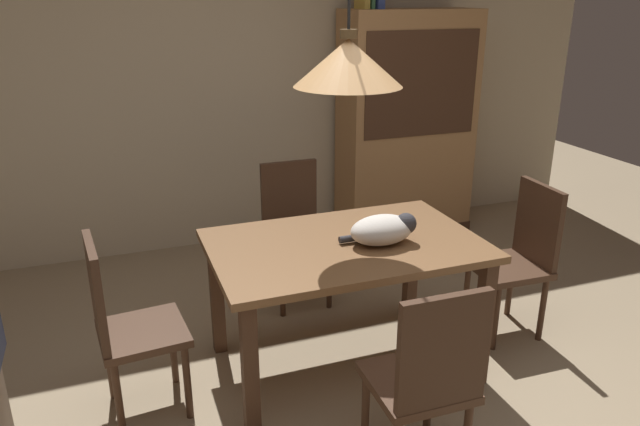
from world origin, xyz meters
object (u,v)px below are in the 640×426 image
object	(u,v)px
dining_table	(345,260)
hutch_bookcase	(406,130)
cat_sleeping	(384,229)
chair_right_side	(520,253)
pendant_lamp	(348,62)
chair_near_front	(427,376)
chair_far_back	(294,226)
chair_left_side	(124,322)

from	to	relation	value
dining_table	hutch_bookcase	xyz separation A→B (m)	(1.26, 1.72, 0.24)
dining_table	cat_sleeping	bearing A→B (deg)	-24.37
chair_right_side	pendant_lamp	distance (m)	1.61
dining_table	hutch_bookcase	distance (m)	2.15
chair_right_side	cat_sleeping	bearing A→B (deg)	-175.30
dining_table	chair_right_side	bearing A→B (deg)	-0.15
chair_near_front	pendant_lamp	distance (m)	1.45
cat_sleeping	chair_far_back	bearing A→B (deg)	100.56
chair_right_side	chair_near_front	bearing A→B (deg)	-142.23
chair_far_back	chair_near_front	world-z (taller)	same
chair_far_back	cat_sleeping	distance (m)	1.03
chair_far_back	cat_sleeping	xyz separation A→B (m)	(0.18, -0.96, 0.32)
chair_right_side	pendant_lamp	size ratio (longest dim) A/B	0.72
chair_far_back	cat_sleeping	world-z (taller)	chair_far_back
chair_right_side	chair_left_side	bearing A→B (deg)	-179.90
chair_right_side	cat_sleeping	distance (m)	1.00
chair_left_side	pendant_lamp	world-z (taller)	pendant_lamp
chair_near_front	chair_left_side	size ratio (longest dim) A/B	1.00
chair_near_front	pendant_lamp	size ratio (longest dim) A/B	0.72
chair_left_side	pendant_lamp	distance (m)	1.61
pendant_lamp	hutch_bookcase	xyz separation A→B (m)	(1.26, 1.72, -0.77)
dining_table	pendant_lamp	distance (m)	1.01
pendant_lamp	chair_near_front	bearing A→B (deg)	-90.09
cat_sleeping	chair_right_side	bearing A→B (deg)	4.70
chair_near_front	chair_left_side	world-z (taller)	same
chair_near_front	cat_sleeping	distance (m)	0.88
chair_left_side	dining_table	bearing A→B (deg)	0.35
cat_sleeping	pendant_lamp	xyz separation A→B (m)	(-0.18, 0.08, 0.84)
chair_right_side	cat_sleeping	size ratio (longest dim) A/B	2.38
chair_near_front	hutch_bookcase	xyz separation A→B (m)	(1.26, 2.60, 0.38)
chair_near_front	chair_far_back	bearing A→B (deg)	89.95
hutch_bookcase	dining_table	bearing A→B (deg)	-126.17
chair_left_side	pendant_lamp	size ratio (longest dim) A/B	0.72
cat_sleeping	pendant_lamp	world-z (taller)	pendant_lamp
chair_right_side	pendant_lamp	bearing A→B (deg)	179.85
chair_far_back	pendant_lamp	xyz separation A→B (m)	(-0.00, -0.88, 1.15)
chair_near_front	dining_table	bearing A→B (deg)	89.91
chair_far_back	chair_left_side	size ratio (longest dim) A/B	1.00
dining_table	chair_near_front	distance (m)	0.89
cat_sleeping	chair_near_front	bearing A→B (deg)	-102.74
chair_far_back	pendant_lamp	size ratio (longest dim) A/B	0.72
chair_far_back	chair_left_side	distance (m)	1.43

